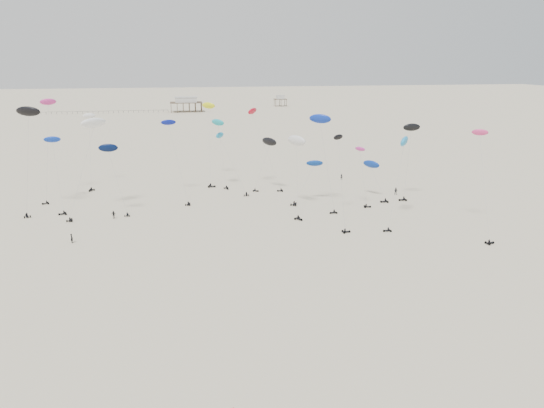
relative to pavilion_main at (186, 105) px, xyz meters
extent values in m
plane|color=beige|center=(10.00, -150.00, -4.22)|extent=(900.00, 900.00, 0.00)
cube|color=brown|center=(0.00, 0.00, 1.93)|extent=(21.00, 13.00, 0.30)
cube|color=silver|center=(0.00, 0.00, 3.68)|extent=(14.00, 8.40, 3.20)
cube|color=#B2B2AD|center=(0.00, 0.00, 5.43)|extent=(15.00, 9.00, 0.30)
cube|color=brown|center=(70.00, 30.00, 0.93)|extent=(9.00, 7.00, 0.30)
cube|color=silver|center=(70.00, 30.00, 2.28)|extent=(5.60, 4.20, 2.40)
cube|color=#B2B2AD|center=(70.00, 30.00, 3.63)|extent=(6.00, 4.50, 0.30)
cube|color=black|center=(-52.00, 0.00, -2.77)|extent=(80.00, 0.10, 0.10)
cylinder|color=gray|center=(4.09, -218.78, 4.84)|extent=(0.03, 0.03, 16.98)
ellipsoid|color=#18A5B7|center=(3.17, -217.87, 14.04)|extent=(4.31, 4.66, 2.26)
cylinder|color=gray|center=(6.63, -221.49, 3.00)|extent=(0.03, 0.03, 19.01)
ellipsoid|color=#1B98D1|center=(3.84, -215.12, 10.16)|extent=(3.23, 3.76, 1.81)
cylinder|color=gray|center=(-40.48, -221.65, 7.86)|extent=(0.03, 0.03, 25.51)
ellipsoid|color=#DC3391|center=(-40.12, -216.02, 20.03)|extent=(4.34, 2.89, 2.02)
cylinder|color=gray|center=(-31.79, -210.60, 5.56)|extent=(0.03, 0.03, 20.33)
ellipsoid|color=white|center=(-31.85, -205.96, 15.23)|extent=(3.58, 1.68, 1.70)
cylinder|color=gray|center=(14.49, -223.24, 2.29)|extent=(0.03, 0.03, 12.54)
ellipsoid|color=black|center=(16.49, -222.68, 9.17)|extent=(4.72, 5.62, 2.68)
cylinder|color=gray|center=(-7.95, -228.15, 5.27)|extent=(0.03, 0.03, 22.21)
ellipsoid|color=#0B1897|center=(-9.94, -221.70, 14.78)|extent=(4.05, 2.16, 1.93)
cylinder|color=gray|center=(19.01, -245.84, 3.73)|extent=(0.03, 0.03, 18.41)
ellipsoid|color=white|center=(19.98, -240.19, 11.98)|extent=(4.75, 5.94, 2.80)
cylinder|color=gray|center=(53.02, -267.25, 5.85)|extent=(0.03, 0.03, 23.28)
ellipsoid|color=#EF3883|center=(54.85, -260.61, 15.83)|extent=(3.54, 2.76, 1.66)
cylinder|color=gray|center=(-42.00, -234.85, 7.30)|extent=(0.03, 0.03, 22.55)
ellipsoid|color=black|center=(-41.34, -231.48, 19.11)|extent=(6.50, 4.41, 2.99)
cylinder|color=gray|center=(15.95, -221.11, 6.20)|extent=(0.03, 0.03, 22.10)
ellipsoid|color=red|center=(12.78, -217.16, 16.83)|extent=(4.17, 4.86, 2.25)
cylinder|color=gray|center=(37.83, -258.21, 4.37)|extent=(0.03, 0.03, 19.61)
ellipsoid|color=#1D92DA|center=(41.18, -253.54, 13.25)|extent=(4.47, 5.35, 2.55)
cylinder|color=gray|center=(35.85, -243.67, 2.94)|extent=(0.03, 0.03, 13.24)
ellipsoid|color=#D532A0|center=(34.98, -242.79, 9.95)|extent=(2.63, 2.95, 1.39)
cylinder|color=gray|center=(-36.61, -230.98, 3.61)|extent=(0.03, 0.03, 19.93)
ellipsoid|color=#0D33B4|center=(-38.37, -224.25, 11.48)|extent=(4.18, 2.06, 2.03)
cylinder|color=gray|center=(26.37, -244.26, 6.27)|extent=(0.03, 0.03, 21.10)
ellipsoid|color=#0D2CAF|center=(25.53, -240.50, 17.06)|extent=(5.69, 4.82, 2.70)
cylinder|color=gray|center=(1.36, -209.95, 6.54)|extent=(0.03, 0.03, 24.17)
ellipsoid|color=#ECF314|center=(1.75, -203.11, 17.32)|extent=(4.65, 4.29, 2.28)
cylinder|color=gray|center=(-29.60, -238.49, 5.88)|extent=(0.03, 0.03, 21.79)
ellipsoid|color=white|center=(-26.90, -233.69, 16.39)|extent=(6.69, 5.70, 3.11)
cylinder|color=gray|center=(22.74, -237.61, 0.63)|extent=(0.03, 0.03, 10.74)
ellipsoid|color=#0B3593|center=(25.71, -235.72, 5.44)|extent=(4.53, 2.73, 2.10)
cylinder|color=gray|center=(49.06, -238.93, 4.94)|extent=(0.03, 0.03, 17.12)
ellipsoid|color=black|center=(50.17, -237.64, 14.13)|extent=(4.54, 1.72, 2.17)
cylinder|color=gray|center=(-21.74, -240.33, 3.52)|extent=(0.03, 0.03, 14.73)
ellipsoid|color=#041138|center=(-23.39, -239.26, 11.39)|extent=(4.38, 1.53, 2.07)
cylinder|color=gray|center=(26.73, -254.95, 4.81)|extent=(0.03, 0.03, 22.08)
ellipsoid|color=black|center=(27.82, -247.82, 13.70)|extent=(3.14, 2.51, 1.48)
cylinder|color=gray|center=(42.00, -237.59, -0.01)|extent=(0.03, 0.03, 9.73)
ellipsoid|color=#0C309C|center=(41.30, -234.22, 4.33)|extent=(4.46, 5.28, 2.50)
imported|color=black|center=(-29.41, -258.25, -4.22)|extent=(0.90, 0.98, 2.22)
imported|color=black|center=(48.70, -233.96, -4.22)|extent=(1.26, 1.10, 2.23)
imported|color=black|center=(-23.01, -242.75, -4.22)|extent=(1.32, 0.79, 2.13)
imported|color=black|center=(39.96, -214.00, -4.22)|extent=(0.87, 0.79, 1.99)
camera|label=1|loc=(-8.47, -362.31, 31.12)|focal=35.00mm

